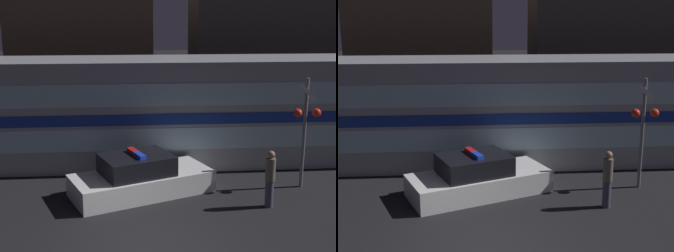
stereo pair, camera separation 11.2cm
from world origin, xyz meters
TOP-DOWN VIEW (x-y plane):
  - ground_plane at (0.00, 0.00)m, footprint 120.00×120.00m
  - train at (1.85, 6.83)m, footprint 23.14×3.11m
  - police_car at (-0.10, 3.41)m, footprint 4.67×3.29m
  - pedestrian at (3.59, 2.10)m, footprint 0.29×0.29m
  - crossing_signal_near at (5.10, 3.53)m, footprint 0.87×0.33m
  - building_left at (-2.75, 14.62)m, footprint 7.13×4.20m
  - building_center at (8.92, 14.73)m, footprint 11.80×4.02m

SIDE VIEW (x-z plane):
  - ground_plane at x=0.00m, z-range 0.00..0.00m
  - police_car at x=-0.10m, z-range -0.18..1.21m
  - pedestrian at x=3.59m, z-range 0.02..1.72m
  - train at x=1.85m, z-range 0.00..3.88m
  - crossing_signal_near at x=5.10m, z-range 0.37..3.92m
  - building_center at x=8.92m, z-range 0.00..7.75m
  - building_left at x=-2.75m, z-range 0.00..9.39m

